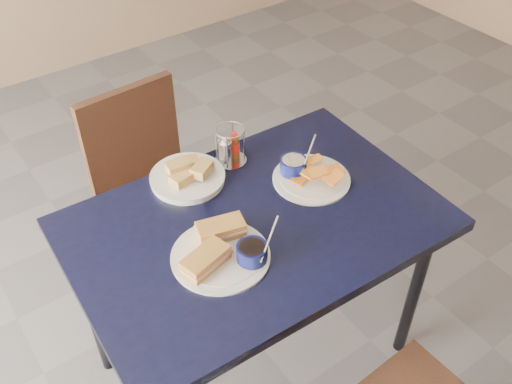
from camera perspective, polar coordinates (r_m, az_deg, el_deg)
ground at (r=2.40m, az=-0.63°, el=-13.91°), size 6.00×6.00×0.00m
dining_table at (r=1.81m, az=-0.03°, el=-4.43°), size 1.16×0.80×0.75m
chair_far at (r=2.35m, az=-10.63°, el=1.50°), size 0.43×0.41×0.86m
sandwich_plate at (r=1.64m, az=-3.30°, el=-5.78°), size 0.31×0.29×0.12m
plantain_plate at (r=1.90m, az=4.97°, el=1.90°), size 0.26×0.26×0.12m
bread_basket at (r=1.89m, az=-6.86°, el=1.63°), size 0.24×0.24×0.07m
condiment_caddy at (r=1.94m, az=-2.73°, el=4.39°), size 0.11×0.11×0.14m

